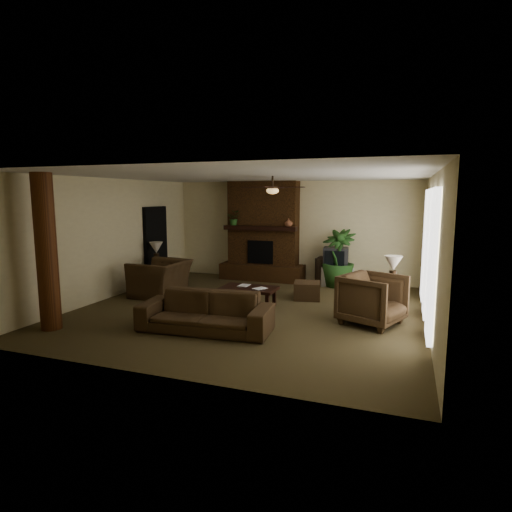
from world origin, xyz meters
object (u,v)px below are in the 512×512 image
at_px(coffee_table, 249,290).
at_px(side_table_left, 156,277).
at_px(armchair_right, 373,297).
at_px(floor_vase, 321,268).
at_px(floor_plant, 338,271).
at_px(lamp_right, 393,266).
at_px(armchair_left, 160,272).
at_px(log_column, 47,252).
at_px(sofa, 205,305).
at_px(tv_stand, 336,276).
at_px(lamp_left, 156,249).
at_px(side_table_right, 391,300).
at_px(ottoman, 307,291).

bearing_deg(coffee_table, side_table_left, 161.46).
distance_m(armchair_right, floor_vase, 3.66).
height_order(floor_plant, lamp_right, lamp_right).
relative_size(armchair_left, coffee_table, 1.08).
bearing_deg(log_column, floor_vase, 55.19).
bearing_deg(sofa, side_table_left, 130.99).
distance_m(sofa, tv_stand, 4.95).
xyz_separation_m(lamp_left, lamp_right, (5.94, -0.59, 0.00)).
relative_size(floor_vase, side_table_right, 1.40).
bearing_deg(coffee_table, ottoman, 46.38).
height_order(armchair_right, floor_vase, armchair_right).
height_order(log_column, side_table_left, log_column).
relative_size(log_column, side_table_left, 5.09).
bearing_deg(lamp_left, side_table_right, -5.21).
height_order(log_column, side_table_right, log_column).
relative_size(floor_plant, lamp_right, 2.35).
xyz_separation_m(armchair_left, side_table_left, (-0.63, 0.76, -0.29)).
height_order(sofa, side_table_right, sofa).
height_order(floor_vase, floor_plant, floor_plant).
height_order(armchair_right, side_table_right, armchair_right).
height_order(ottoman, side_table_left, side_table_left).
relative_size(log_column, floor_plant, 1.84).
distance_m(coffee_table, lamp_right, 3.05).
xyz_separation_m(armchair_right, lamp_right, (0.32, 0.84, 0.48)).
bearing_deg(tv_stand, armchair_right, -85.64).
relative_size(armchair_left, floor_vase, 1.68).
relative_size(armchair_right, floor_plant, 0.69).
bearing_deg(ottoman, lamp_left, -179.22).
height_order(armchair_right, floor_plant, armchair_right).
relative_size(ottoman, side_table_left, 1.09).
bearing_deg(ottoman, side_table_right, -17.48).
bearing_deg(side_table_left, armchair_right, -14.02).
distance_m(armchair_left, ottoman, 3.54).
bearing_deg(coffee_table, tv_stand, 63.35).
height_order(ottoman, tv_stand, tv_stand).
bearing_deg(side_table_right, lamp_left, 174.79).
bearing_deg(floor_vase, armchair_right, -64.02).
xyz_separation_m(armchair_right, floor_vase, (-1.60, 3.29, -0.09)).
bearing_deg(armchair_left, sofa, 46.87).
height_order(log_column, floor_vase, log_column).
relative_size(armchair_right, side_table_right, 1.90).
height_order(lamp_left, lamp_right, same).
relative_size(armchair_right, lamp_left, 1.61).
xyz_separation_m(log_column, coffee_table, (2.84, 2.66, -1.03)).
bearing_deg(floor_vase, sofa, -104.00).
relative_size(log_column, floor_vase, 3.64).
relative_size(tv_stand, lamp_left, 1.31).
xyz_separation_m(armchair_left, lamp_left, (-0.61, 0.79, 0.44)).
relative_size(floor_vase, floor_plant, 0.51).
bearing_deg(ottoman, coffee_table, -133.62).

